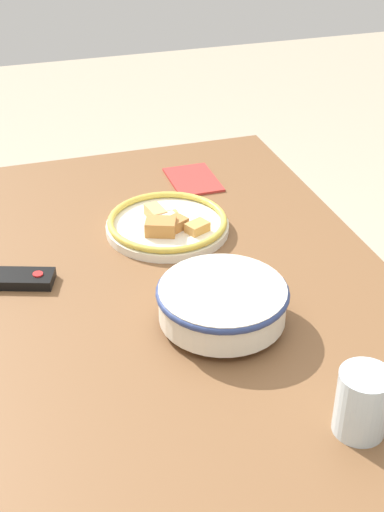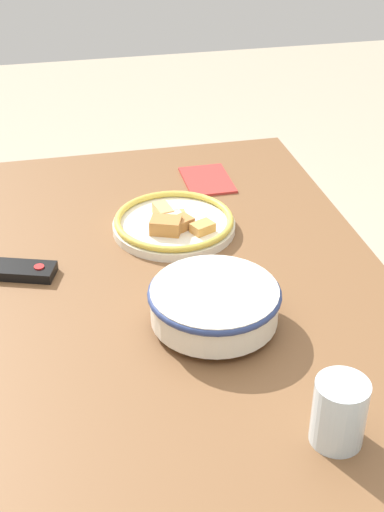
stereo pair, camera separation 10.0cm
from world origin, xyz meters
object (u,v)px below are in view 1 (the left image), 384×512
(food_plate, at_px, (167,224))
(tv_remote, at_px, (4,278))
(drinking_glass, at_px, (362,403))
(noodle_bowl, at_px, (222,302))

(food_plate, bearing_deg, tv_remote, 105.11)
(food_plate, height_order, drinking_glass, drinking_glass)
(noodle_bowl, height_order, tv_remote, noodle_bowl)
(food_plate, bearing_deg, noodle_bowl, -179.48)
(tv_remote, height_order, drinking_glass, drinking_glass)
(tv_remote, bearing_deg, drinking_glass, 59.26)
(noodle_bowl, distance_m, tv_remote, 0.44)
(drinking_glass, bearing_deg, noodle_bowl, 19.32)
(food_plate, relative_size, tv_remote, 1.33)
(drinking_glass, bearing_deg, tv_remote, 40.23)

